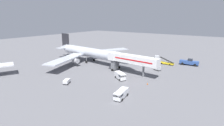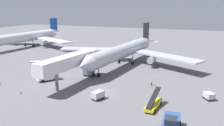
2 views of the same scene
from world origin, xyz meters
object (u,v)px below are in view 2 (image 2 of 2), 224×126
Objects in this scene: jet_bridge at (72,62)px; belt_loader_truck at (153,104)px; baggage_cart_rear_left at (209,96)px; airplane_background at (28,37)px; baggage_cart_rear_right at (35,63)px; ground_crew_worker_foreground at (152,82)px; service_van_far_right at (47,76)px; safety_cone_alpha at (21,92)px; baggage_cart_mid_right at (98,95)px; airplane_at_gate at (125,50)px.

jet_bridge reaches higher than belt_loader_truck.
baggage_cart_rear_left is at bearing 42.19° from belt_loader_truck.
baggage_cart_rear_right is at bearing -44.72° from airplane_background.
belt_loader_truck is 3.59× the size of ground_crew_worker_foreground.
service_van_far_right is 8.84× the size of safety_cone_alpha.
baggage_cart_rear_left is (49.41, -8.40, 0.02)m from baggage_cart_rear_right.
ground_crew_worker_foreground is (7.54, 12.07, 0.03)m from baggage_cart_mid_right.
baggage_cart_mid_right is (16.69, -5.85, -0.38)m from service_van_far_right.
safety_cone_alpha is at bearing -172.13° from belt_loader_truck.
jet_bridge is 12.52m from baggage_cart_mid_right.
baggage_cart_rear_left reaches higher than safety_cone_alpha.
ground_crew_worker_foreground is at bearing 162.99° from baggage_cart_rear_left.
safety_cone_alpha is at bearing -55.97° from baggage_cart_rear_right.
belt_loader_truck is 10.35× the size of safety_cone_alpha.
airplane_background is at bearing 135.28° from baggage_cart_rear_right.
baggage_cart_rear_right is (-24.52, -12.24, -3.63)m from airplane_at_gate.
baggage_cart_rear_right is 0.06× the size of airplane_background.
belt_loader_truck reaches higher than baggage_cart_mid_right.
baggage_cart_rear_right is (-19.94, 10.16, -4.41)m from jet_bridge.
service_van_far_right reaches higher than baggage_cart_mid_right.
ground_crew_worker_foreground reaches higher than baggage_cart_mid_right.
belt_loader_truck is 11.98m from baggage_cart_rear_left.
baggage_cart_rear_left is 4.29× the size of safety_cone_alpha.
service_van_far_right is at bearing -43.25° from airplane_background.
baggage_cart_rear_right is 5.14× the size of safety_cone_alpha.
airplane_background is at bearing 142.50° from baggage_cart_mid_right.
baggage_cart_rear_left is (8.88, 8.05, 0.02)m from belt_loader_truck.
baggage_cart_rear_right is (-40.53, 16.45, -0.00)m from belt_loader_truck.
airplane_background is (-40.72, 47.00, 4.09)m from safety_cone_alpha.
jet_bridge is 11.68× the size of ground_crew_worker_foreground.
airplane_at_gate is 22.87m from jet_bridge.
baggage_cart_rear_right is 37.52m from ground_crew_worker_foreground.
baggage_cart_mid_right is (-10.84, -0.29, 0.12)m from belt_loader_truck.
airplane_background reaches higher than belt_loader_truck.
safety_cone_alpha is (0.62, -9.28, -0.96)m from service_van_far_right.
airplane_at_gate is at bearing 26.53° from baggage_cart_rear_right.
ground_crew_worker_foreground is (37.22, -4.67, 0.16)m from baggage_cart_rear_right.
airplane_at_gate is 0.98× the size of airplane_background.
jet_bridge is 3.25× the size of belt_loader_truck.
safety_cone_alpha is at bearing -108.59° from airplane_at_gate.
baggage_cart_mid_right is at bearing -79.88° from airplane_at_gate.
jet_bridge is at bearing -26.99° from baggage_cart_rear_right.
belt_loader_truck is 10.84m from baggage_cart_mid_right.
ground_crew_worker_foreground is at bearing -53.08° from airplane_at_gate.
jet_bridge is 33.65× the size of safety_cone_alpha.
belt_loader_truck is at bearing -11.42° from service_van_far_right.
baggage_cart_rear_left is at bearing 3.91° from service_van_far_right.
airplane_background is (-67.63, 43.28, 3.64)m from belt_loader_truck.
belt_loader_truck is 27.17m from safety_cone_alpha.
ground_crew_worker_foreground is 2.88× the size of safety_cone_alpha.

